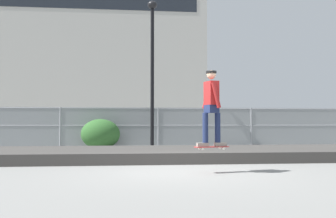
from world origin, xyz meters
name	(u,v)px	position (x,y,z in m)	size (l,w,h in m)	color
ground_plane	(186,172)	(0.00, 0.00, 0.00)	(120.00, 120.00, 0.00)	slate
gravel_berm	(171,154)	(0.00, 3.19, 0.16)	(16.91, 3.63, 0.31)	#3D3A38
skateboard	(212,147)	(0.54, -0.29, 0.58)	(0.82, 0.37, 0.07)	#B22D2D
skater	(211,103)	(0.54, -0.29, 1.59)	(0.72, 0.62, 1.75)	gray
chain_fence	(158,127)	(0.00, 8.64, 0.93)	(26.73, 0.06, 1.85)	gray
street_lamp	(152,56)	(-0.32, 8.00, 4.14)	(0.44, 0.44, 6.64)	black
parked_car_near	(59,128)	(-5.11, 12.00, 0.84)	(4.44, 2.02, 1.66)	navy
library_building	(81,37)	(-7.67, 40.35, 12.29)	(30.51, 13.37, 24.57)	#B2AFA8
shrub_left	(101,134)	(-2.58, 7.79, 0.65)	(1.69, 1.38, 1.30)	#2D5B28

